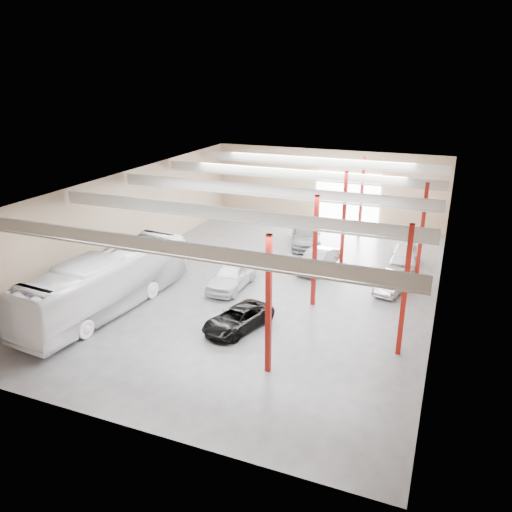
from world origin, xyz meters
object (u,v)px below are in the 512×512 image
Objects in this scene: coach_bus at (107,282)px; car_row_b at (317,260)px; car_row_c at (306,235)px; black_sedan at (238,319)px; car_right_near at (393,281)px; car_right_far at (404,255)px; car_row_a at (232,275)px.

car_row_b is (10.11, 11.03, -1.02)m from coach_bus.
car_row_b is at bearing -81.82° from car_row_c.
black_sedan is 0.99× the size of car_row_b.
car_right_near is (7.43, 8.66, 0.04)m from black_sedan.
car_right_far reaches higher than car_row_b.
coach_bus is at bearing -139.26° from car_right_far.
car_row_a is 10.74m from car_right_near.
coach_bus reaches higher than car_right_near.
black_sedan is 1.12× the size of car_right_near.
car_row_a is 0.86× the size of car_row_c.
coach_bus is at bearing -133.73° from car_row_a.
car_row_a reaches higher than car_right_near.
car_row_b is 1.00× the size of car_right_far.
car_row_c is at bearing 124.70° from car_row_b.
coach_bus is at bearing -158.31° from black_sedan.
car_right_near is (5.67, -1.74, -0.08)m from car_row_b.
car_row_a is at bearing -120.68° from car_row_b.
coach_bus is 21.54m from car_right_far.
black_sedan is at bearing -120.21° from car_right_far.
car_row_a is at bearing 135.14° from black_sedan.
car_row_a is (-2.74, 5.20, 0.23)m from black_sedan.
car_row_c is at bearing 109.68° from black_sedan.
car_row_b reaches higher than car_right_near.
car_row_c reaches higher than car_right_near.
car_row_a reaches higher than car_right_far.
car_row_a is 13.46m from car_right_far.
car_right_far is at bearing -28.71° from car_row_c.
black_sedan is 0.99× the size of car_right_far.
coach_bus is at bearing -131.66° from car_row_c.
car_row_c is at bearing 166.02° from car_right_far.
car_right_far is at bearing 41.01° from car_row_b.
coach_bus is 2.52× the size of car_row_a.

